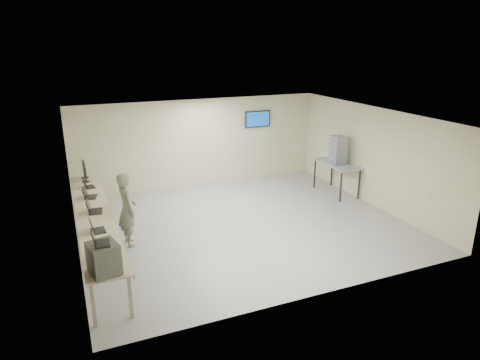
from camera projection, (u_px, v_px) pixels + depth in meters
name	position (u px, v px, depth m)	size (l,w,h in m)	color
room	(243.00, 172.00, 10.68)	(8.01, 7.01, 2.81)	#A7A7A7
workbench	(95.00, 216.00, 9.47)	(0.76, 6.00, 0.90)	beige
equipment_box	(104.00, 258.00, 6.94)	(0.44, 0.50, 0.52)	#5E5E5E
laptop_on_box	(98.00, 241.00, 6.82)	(0.28, 0.34, 0.26)	black
laptop_0	(105.00, 252.00, 7.54)	(0.31, 0.37, 0.28)	black
laptop_1	(96.00, 228.00, 8.51)	(0.31, 0.36, 0.27)	black
laptop_2	(93.00, 209.00, 9.46)	(0.36, 0.42, 0.30)	black
laptop_3	(88.00, 195.00, 10.34)	(0.37, 0.41, 0.28)	black
laptop_4	(87.00, 185.00, 11.06)	(0.32, 0.36, 0.25)	black
monitor_near	(85.00, 172.00, 11.43)	(0.21, 0.46, 0.46)	black
monitor_far	(84.00, 168.00, 11.77)	(0.21, 0.48, 0.47)	black
soldier	(127.00, 209.00, 9.74)	(0.63, 0.41, 1.73)	gray
side_table	(337.00, 165.00, 13.06)	(0.75, 1.61, 0.96)	#8E94A0
storage_bins	(338.00, 150.00, 12.90)	(0.40, 0.44, 0.84)	#9299A6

